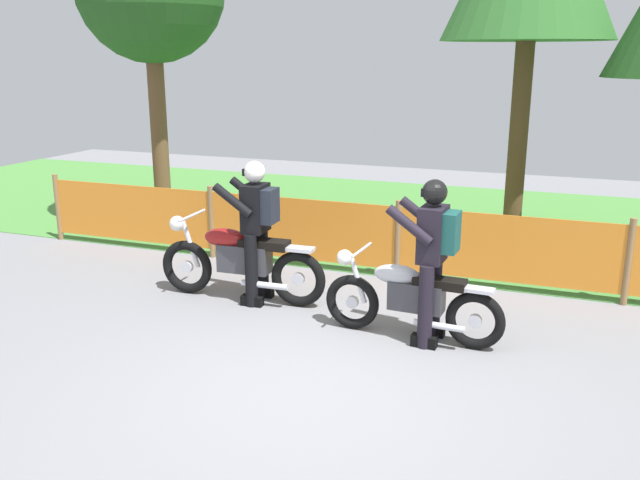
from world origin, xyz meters
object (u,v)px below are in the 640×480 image
(motorcycle_trailing, at_px, (411,298))
(rider_trailing, at_px, (433,253))
(motorcycle_lead, at_px, (240,260))
(rider_lead, at_px, (256,224))

(motorcycle_trailing, relative_size, rider_trailing, 1.13)
(motorcycle_lead, bearing_deg, motorcycle_trailing, 167.07)
(motorcycle_lead, bearing_deg, rider_lead, -179.49)
(motorcycle_lead, height_order, motorcycle_trailing, motorcycle_lead)
(motorcycle_lead, height_order, rider_lead, rider_lead)
(rider_lead, distance_m, rider_trailing, 2.20)
(motorcycle_lead, relative_size, rider_lead, 1.26)
(rider_trailing, bearing_deg, motorcycle_lead, -7.07)
(motorcycle_trailing, bearing_deg, rider_lead, -9.31)
(rider_lead, relative_size, rider_trailing, 1.00)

